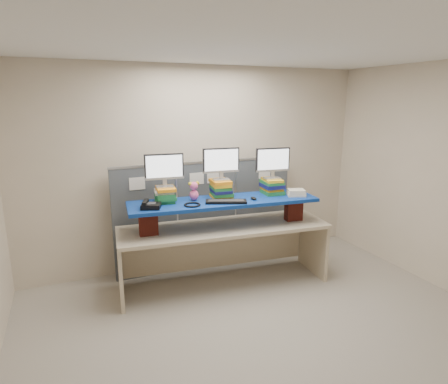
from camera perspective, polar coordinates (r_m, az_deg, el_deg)
name	(u,v)px	position (r m, az deg, el deg)	size (l,w,h in m)	color
room	(272,202)	(3.55, 7.36, -1.49)	(5.00, 4.00, 2.80)	beige
cubicle_partition	(207,214)	(5.28, -2.64, -3.39)	(2.60, 0.06, 1.53)	#43484F
desk	(224,238)	(4.77, 0.00, -6.98)	(2.69, 1.03, 0.80)	beige
brick_pier_left	(148,223)	(4.45, -11.45, -4.62)	(0.22, 0.12, 0.29)	maroon
brick_pier_right	(294,209)	(4.97, 10.56, -2.61)	(0.22, 0.12, 0.29)	maroon
blue_board	(224,202)	(4.62, 0.00, -1.46)	(2.33, 0.58, 0.04)	navy
book_stack_left	(165,195)	(4.56, -8.98, -0.39)	(0.27, 0.31, 0.18)	#1F7735
book_stack_center	(221,189)	(4.70, -0.49, 0.48)	(0.28, 0.33, 0.23)	yellow
book_stack_right	(272,186)	(4.94, 7.33, 0.88)	(0.28, 0.33, 0.20)	#1F7735
monitor_left	(164,168)	(4.49, -9.09, 3.58)	(0.46, 0.15, 0.40)	#B6B7BC
monitor_center	(221,162)	(4.63, -0.44, 4.60)	(0.46, 0.15, 0.40)	#B6B7BC
monitor_right	(273,161)	(4.88, 7.44, 4.67)	(0.46, 0.15, 0.40)	#B6B7BC
keyboard	(226,201)	(4.49, 0.32, -1.45)	(0.52, 0.33, 0.03)	black
mouse	(254,198)	(4.64, 4.53, -0.96)	(0.06, 0.11, 0.03)	black
desk_phone	(150,205)	(4.33, -11.16, -2.02)	(0.27, 0.26, 0.09)	black
headset	(192,205)	(4.38, -4.87, -1.94)	(0.20, 0.20, 0.02)	black
plush_toy	(194,191)	(4.58, -4.61, 0.19)	(0.14, 0.10, 0.23)	pink
binder_stack	(296,193)	(4.90, 10.95, -0.11)	(0.28, 0.25, 0.08)	beige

